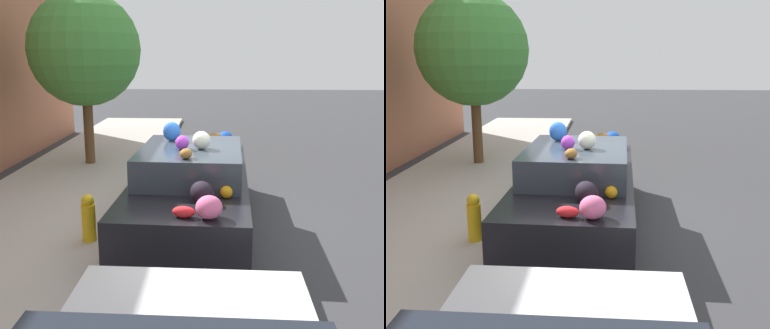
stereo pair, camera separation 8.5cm
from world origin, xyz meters
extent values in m
plane|color=#38383A|center=(0.00, 0.00, 0.00)|extent=(60.00, 60.00, 0.00)
cube|color=#B2ADA3|center=(0.00, 2.70, 0.06)|extent=(24.00, 3.20, 0.11)
cylinder|color=brown|center=(3.87, 2.80, 1.02)|extent=(0.24, 0.24, 1.82)
sphere|color=#47933D|center=(3.87, 2.80, 2.86)|extent=(2.67, 2.67, 2.67)
cylinder|color=gold|center=(-0.91, 1.49, 0.39)|extent=(0.20, 0.20, 0.55)
sphere|color=gold|center=(-0.91, 1.49, 0.72)|extent=(0.18, 0.18, 0.18)
cube|color=black|center=(0.00, 0.05, 0.60)|extent=(4.62, 1.89, 0.61)
cube|color=#333D47|center=(-0.18, 0.05, 1.13)|extent=(2.11, 1.59, 0.45)
cylinder|color=black|center=(1.44, 0.79, 0.30)|extent=(0.60, 0.20, 0.60)
cylinder|color=black|center=(1.39, -0.79, 0.30)|extent=(0.60, 0.20, 0.60)
cylinder|color=black|center=(-1.39, 0.89, 0.30)|extent=(0.60, 0.20, 0.60)
cylinder|color=black|center=(-1.44, -0.70, 0.30)|extent=(0.60, 0.20, 0.60)
sphere|color=yellow|center=(1.63, 0.48, 0.98)|extent=(0.19, 0.19, 0.15)
sphere|color=brown|center=(1.85, -0.32, 1.07)|extent=(0.46, 0.46, 0.33)
ellipsoid|color=pink|center=(-2.04, -0.26, 1.04)|extent=(0.44, 0.44, 0.27)
ellipsoid|color=green|center=(2.00, 0.54, 0.98)|extent=(0.21, 0.24, 0.15)
ellipsoid|color=green|center=(-1.32, -0.21, 0.97)|extent=(0.13, 0.20, 0.13)
ellipsoid|color=blue|center=(0.33, 0.39, 1.52)|extent=(0.32, 0.35, 0.31)
ellipsoid|color=red|center=(-2.02, 0.04, 0.97)|extent=(0.19, 0.29, 0.13)
ellipsoid|color=red|center=(-1.31, -0.21, 0.99)|extent=(0.26, 0.26, 0.17)
ellipsoid|color=black|center=(-1.48, -0.15, 1.05)|extent=(0.42, 0.39, 0.28)
ellipsoid|color=olive|center=(-0.96, 0.08, 1.43)|extent=(0.26, 0.22, 0.14)
sphere|color=white|center=(-0.31, -0.11, 1.50)|extent=(0.31, 0.31, 0.27)
ellipsoid|color=purple|center=(-0.37, 0.17, 1.47)|extent=(0.28, 0.23, 0.21)
sphere|color=orange|center=(1.96, -0.19, 1.05)|extent=(0.39, 0.39, 0.28)
sphere|color=blue|center=(2.00, -0.51, 1.08)|extent=(0.44, 0.44, 0.34)
ellipsoid|color=green|center=(1.22, -0.23, 1.01)|extent=(0.25, 0.30, 0.21)
sphere|color=orange|center=(-1.27, -0.47, 0.99)|extent=(0.23, 0.23, 0.16)
sphere|color=green|center=(1.81, 0.00, 0.98)|extent=(0.16, 0.16, 0.15)
camera|label=1|loc=(-6.90, -0.32, 2.74)|focal=42.00mm
camera|label=2|loc=(-6.89, -0.40, 2.74)|focal=42.00mm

